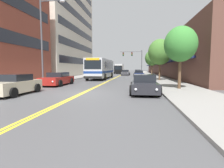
% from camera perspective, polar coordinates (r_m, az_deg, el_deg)
% --- Properties ---
extents(ground_plane, '(240.00, 240.00, 0.00)m').
position_cam_1_polar(ground_plane, '(49.13, 3.37, 3.13)').
color(ground_plane, '#4C4C4F').
extents(sidewalk_left, '(3.86, 106.00, 0.13)m').
position_cam_1_polar(sidewalk_left, '(50.24, -5.12, 3.24)').
color(sidewalk_left, gray).
rests_on(sidewalk_left, ground_plane).
extents(sidewalk_right, '(3.86, 106.00, 0.13)m').
position_cam_1_polar(sidewalk_right, '(49.12, 12.06, 3.10)').
color(sidewalk_right, gray).
rests_on(sidewalk_right, ground_plane).
extents(centre_line, '(0.34, 106.00, 0.01)m').
position_cam_1_polar(centre_line, '(49.13, 3.37, 3.13)').
color(centre_line, yellow).
rests_on(centre_line, ground_plane).
extents(office_tower_left, '(12.08, 24.99, 27.46)m').
position_cam_1_polar(office_tower_left, '(46.68, -18.14, 19.80)').
color(office_tower_left, beige).
rests_on(office_tower_left, ground_plane).
extents(storefront_row_right, '(9.10, 68.00, 7.09)m').
position_cam_1_polar(storefront_row_right, '(49.97, 19.24, 6.95)').
color(storefront_row_right, brown).
rests_on(storefront_row_right, ground_plane).
extents(city_bus, '(2.94, 11.82, 3.17)m').
position_cam_1_polar(city_bus, '(29.46, -3.50, 5.24)').
color(city_bus, silver).
rests_on(city_bus, ground_plane).
extents(car_champagne_parked_left_near, '(2.13, 4.20, 1.37)m').
position_cam_1_polar(car_champagne_parked_left_near, '(13.45, -29.51, -0.30)').
color(car_champagne_parked_left_near, beige).
rests_on(car_champagne_parked_left_near, ground_plane).
extents(car_red_parked_left_mid, '(2.09, 4.89, 1.34)m').
position_cam_1_polar(car_red_parked_left_mid, '(19.00, -17.29, 1.52)').
color(car_red_parked_left_mid, maroon).
rests_on(car_red_parked_left_mid, ground_plane).
extents(car_charcoal_parked_right_foreground, '(1.98, 4.69, 1.32)m').
position_cam_1_polar(car_charcoal_parked_right_foreground, '(12.66, 10.47, -0.13)').
color(car_charcoal_parked_right_foreground, '#232328').
rests_on(car_charcoal_parked_right_foreground, ground_plane).
extents(car_navy_parked_right_mid, '(2.19, 4.63, 1.29)m').
position_cam_1_polar(car_navy_parked_right_mid, '(36.89, 8.76, 3.33)').
color(car_navy_parked_right_mid, '#19234C').
rests_on(car_navy_parked_right_mid, ground_plane).
extents(car_black_parked_right_far, '(2.06, 4.84, 1.35)m').
position_cam_1_polar(car_black_parked_right_far, '(50.09, 8.43, 3.83)').
color(car_black_parked_right_far, black).
rests_on(car_black_parked_right_far, ground_plane).
extents(car_white_moving_lead, '(2.02, 4.61, 1.29)m').
position_cam_1_polar(car_white_moving_lead, '(52.08, 4.36, 3.90)').
color(car_white_moving_lead, white).
rests_on(car_white_moving_lead, ground_plane).
extents(car_dark_grey_moving_second, '(2.16, 4.89, 1.34)m').
position_cam_1_polar(car_dark_grey_moving_second, '(44.31, 4.43, 3.71)').
color(car_dark_grey_moving_second, '#38383D').
rests_on(car_dark_grey_moving_second, ground_plane).
extents(box_truck, '(2.71, 7.52, 3.08)m').
position_cam_1_polar(box_truck, '(56.65, 2.32, 5.01)').
color(box_truck, black).
rests_on(box_truck, ground_plane).
extents(traffic_signal_mast, '(5.59, 0.38, 6.27)m').
position_cam_1_polar(traffic_signal_mast, '(44.94, 7.24, 8.59)').
color(traffic_signal_mast, '#47474C').
rests_on(traffic_signal_mast, ground_plane).
extents(street_lamp_left_near, '(2.55, 0.28, 8.22)m').
position_cam_1_polar(street_lamp_left_near, '(18.52, -21.06, 14.58)').
color(street_lamp_left_near, '#47474C').
rests_on(street_lamp_left_near, ground_plane).
extents(street_tree_right_near, '(2.55, 2.55, 4.95)m').
position_cam_1_polar(street_tree_right_near, '(15.17, 21.48, 11.96)').
color(street_tree_right_near, brown).
rests_on(street_tree_right_near, sidewalk_right).
extents(street_tree_right_mid, '(3.20, 3.20, 5.61)m').
position_cam_1_polar(street_tree_right_mid, '(25.22, 15.39, 10.01)').
color(street_tree_right_mid, brown).
rests_on(street_tree_right_mid, sidewalk_right).
extents(street_tree_right_far, '(2.67, 2.67, 5.05)m').
position_cam_1_polar(street_tree_right_far, '(34.74, 12.91, 8.25)').
color(street_tree_right_far, brown).
rests_on(street_tree_right_far, sidewalk_right).
extents(fire_hydrant, '(0.36, 0.28, 0.83)m').
position_cam_1_polar(fire_hydrant, '(22.25, 13.44, 1.88)').
color(fire_hydrant, '#B7B7BC').
rests_on(fire_hydrant, sidewalk_right).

